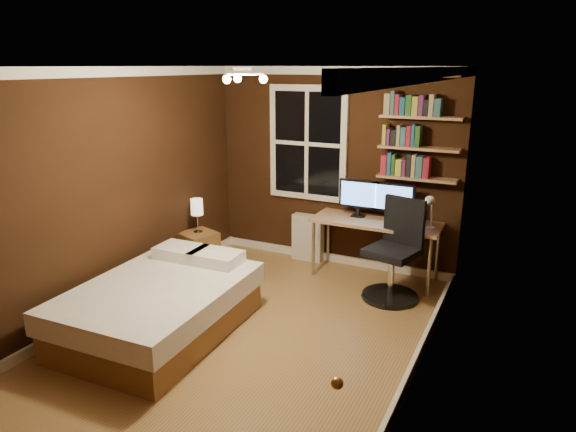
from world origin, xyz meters
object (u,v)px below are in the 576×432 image
at_px(desk_lamp, 430,212).
at_px(bed, 161,306).
at_px(radiator, 308,238).
at_px(desk, 376,226).
at_px(nightstand, 199,251).
at_px(monitor_left, 359,198).
at_px(office_chair, 394,260).
at_px(monitor_right, 393,202).
at_px(bedside_lamp, 197,216).

bearing_deg(desk_lamp, bed, -135.03).
xyz_separation_m(radiator, desk, (0.97, -0.19, 0.35)).
bearing_deg(radiator, nightstand, -139.52).
height_order(radiator, desk_lamp, desk_lamp).
distance_m(bed, radiator, 2.46).
distance_m(monitor_left, desk_lamp, 0.91).
distance_m(bed, monitor_left, 2.68).
bearing_deg(office_chair, nightstand, -157.92).
relative_size(monitor_left, monitor_right, 1.00).
relative_size(bedside_lamp, monitor_right, 0.88).
distance_m(bed, nightstand, 1.59).
bearing_deg(monitor_right, radiator, 174.12).
relative_size(bed, bedside_lamp, 4.40).
distance_m(monitor_right, desk_lamp, 0.51).
relative_size(nightstand, office_chair, 0.44).
xyz_separation_m(radiator, monitor_left, (0.72, -0.12, 0.65)).
height_order(radiator, monitor_right, monitor_right).
bearing_deg(desk, monitor_left, 163.08).
distance_m(radiator, monitor_left, 0.97).
distance_m(radiator, desk_lamp, 1.76).
distance_m(bed, monitor_right, 2.90).
xyz_separation_m(desk, monitor_right, (0.17, 0.08, 0.29)).
distance_m(desk, office_chair, 0.61).
xyz_separation_m(bedside_lamp, monitor_right, (2.24, 0.82, 0.24)).
relative_size(desk, monitor_left, 3.09).
bearing_deg(radiator, office_chair, -25.79).
bearing_deg(nightstand, monitor_right, 39.67).
bearing_deg(office_chair, bed, -120.63).
bearing_deg(bedside_lamp, monitor_right, 20.02).
height_order(radiator, desk, desk).
xyz_separation_m(bed, monitor_left, (1.21, 2.29, 0.69)).
bearing_deg(monitor_right, bedside_lamp, -159.98).
bearing_deg(monitor_right, bed, -125.53).
bearing_deg(desk_lamp, nightstand, -166.94).
distance_m(nightstand, radiator, 1.44).
relative_size(desk_lamp, office_chair, 0.39).
xyz_separation_m(bed, desk_lamp, (2.11, 2.10, 0.68)).
relative_size(desk, desk_lamp, 3.48).
distance_m(nightstand, desk, 2.23).
xyz_separation_m(monitor_left, desk_lamp, (0.90, -0.19, -0.01)).
distance_m(monitor_left, office_chair, 0.95).
height_order(bedside_lamp, desk, bedside_lamp).
relative_size(bed, desk_lamp, 4.35).
bearing_deg(radiator, monitor_right, -5.88).
bearing_deg(bed, radiator, 76.37).
distance_m(nightstand, desk_lamp, 2.87).
relative_size(bed, radiator, 3.08).
distance_m(monitor_left, monitor_right, 0.43).
height_order(monitor_left, office_chair, monitor_left).
relative_size(monitor_right, desk_lamp, 1.13).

